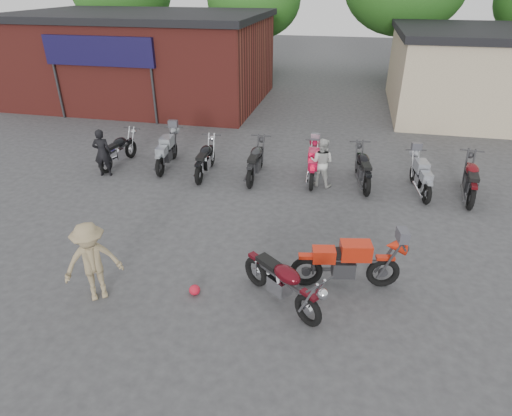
% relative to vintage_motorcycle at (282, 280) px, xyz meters
% --- Properties ---
extents(ground, '(90.00, 90.00, 0.00)m').
position_rel_vintage_motorcycle_xyz_m(ground, '(-0.63, 0.66, -0.60)').
color(ground, '#373739').
extents(brick_building, '(12.00, 8.00, 4.00)m').
position_rel_vintage_motorcycle_xyz_m(brick_building, '(-9.63, 14.66, 1.40)').
color(brick_building, maroon).
rests_on(brick_building, ground).
extents(stucco_building, '(10.00, 8.00, 3.50)m').
position_rel_vintage_motorcycle_xyz_m(stucco_building, '(7.87, 15.66, 1.15)').
color(stucco_building, gray).
rests_on(stucco_building, ground).
extents(tree_0, '(6.56, 6.56, 8.20)m').
position_rel_vintage_motorcycle_xyz_m(tree_0, '(-14.63, 22.66, 3.50)').
color(tree_0, '#215917').
rests_on(tree_0, ground).
extents(tree_1, '(5.92, 5.92, 7.40)m').
position_rel_vintage_motorcycle_xyz_m(tree_1, '(-5.63, 22.66, 3.10)').
color(tree_1, '#215917').
rests_on(tree_1, ground).
extents(tree_2, '(7.04, 7.04, 8.80)m').
position_rel_vintage_motorcycle_xyz_m(tree_2, '(3.37, 22.66, 3.80)').
color(tree_2, '#215917').
rests_on(tree_2, ground).
extents(vintage_motorcycle, '(2.05, 1.82, 1.20)m').
position_rel_vintage_motorcycle_xyz_m(vintage_motorcycle, '(0.00, 0.00, 0.00)').
color(vintage_motorcycle, '#460810').
rests_on(vintage_motorcycle, ground).
extents(sportbike, '(2.27, 1.12, 1.26)m').
position_rel_vintage_motorcycle_xyz_m(sportbike, '(1.21, 0.86, 0.03)').
color(sportbike, red).
rests_on(sportbike, ground).
extents(helmet, '(0.28, 0.28, 0.21)m').
position_rel_vintage_motorcycle_xyz_m(helmet, '(-1.77, -0.08, -0.49)').
color(helmet, red).
rests_on(helmet, ground).
extents(person_dark, '(0.64, 0.51, 1.55)m').
position_rel_vintage_motorcycle_xyz_m(person_dark, '(-6.64, 4.99, 0.17)').
color(person_dark, black).
rests_on(person_dark, ground).
extents(person_light, '(0.84, 0.72, 1.51)m').
position_rel_vintage_motorcycle_xyz_m(person_light, '(0.26, 5.73, 0.15)').
color(person_light, beige).
rests_on(person_light, ground).
extents(person_tan, '(1.26, 1.15, 1.69)m').
position_rel_vintage_motorcycle_xyz_m(person_tan, '(-3.62, -0.57, 0.25)').
color(person_tan, '#937F5B').
rests_on(person_tan, ground).
extents(row_bike_0, '(0.87, 2.06, 1.16)m').
position_rel_vintage_motorcycle_xyz_m(row_bike_0, '(-6.62, 5.94, -0.02)').
color(row_bike_0, black).
rests_on(row_bike_0, ground).
extents(row_bike_1, '(0.93, 2.19, 1.23)m').
position_rel_vintage_motorcycle_xyz_m(row_bike_1, '(-4.93, 6.09, 0.02)').
color(row_bike_1, gray).
rests_on(row_bike_1, ground).
extents(row_bike_2, '(0.79, 2.08, 1.19)m').
position_rel_vintage_motorcycle_xyz_m(row_bike_2, '(-3.46, 5.76, -0.01)').
color(row_bike_2, black).
rests_on(row_bike_2, ground).
extents(row_bike_3, '(0.74, 2.14, 1.23)m').
position_rel_vintage_motorcycle_xyz_m(row_bike_3, '(-1.82, 5.87, 0.02)').
color(row_bike_3, black).
rests_on(row_bike_3, ground).
extents(row_bike_4, '(0.77, 2.02, 1.15)m').
position_rel_vintage_motorcycle_xyz_m(row_bike_4, '(-0.01, 6.07, -0.03)').
color(row_bike_4, '#A60D2E').
rests_on(row_bike_4, ground).
extents(row_bike_5, '(1.03, 2.18, 1.21)m').
position_rel_vintage_motorcycle_xyz_m(row_bike_5, '(1.52, 6.05, 0.01)').
color(row_bike_5, black).
rests_on(row_bike_5, ground).
extents(row_bike_6, '(0.93, 2.04, 1.14)m').
position_rel_vintage_motorcycle_xyz_m(row_bike_6, '(3.20, 5.86, -0.03)').
color(row_bike_6, gray).
rests_on(row_bike_6, ground).
extents(row_bike_7, '(0.97, 2.22, 1.25)m').
position_rel_vintage_motorcycle_xyz_m(row_bike_7, '(4.55, 5.83, 0.02)').
color(row_bike_7, '#580B10').
rests_on(row_bike_7, ground).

